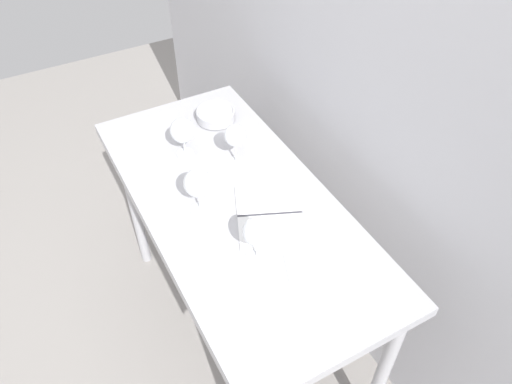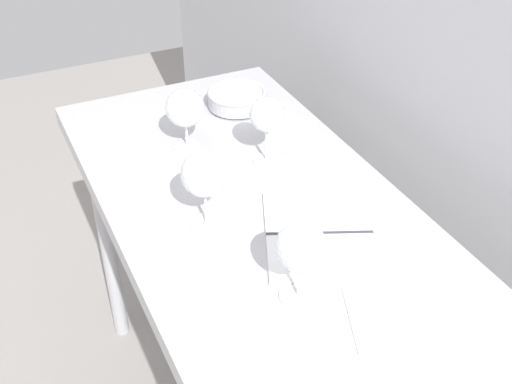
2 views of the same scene
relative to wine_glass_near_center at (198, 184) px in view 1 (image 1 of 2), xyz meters
The scene contains 10 objects.
ground_plane 1.04m from the wine_glass_near_center, 84.60° to the left, with size 6.00×6.00×0.00m, color gray.
back_wall 0.68m from the wine_glass_near_center, 88.81° to the left, with size 3.80×0.04×2.60m, color #BCBCC1.
steel_counter 0.27m from the wine_glass_near_center, 84.35° to the left, with size 1.40×0.65×0.90m.
wine_glass_near_center is the anchor object (origin of this frame).
wine_glass_far_left 0.29m from the wine_glass_near_center, 126.65° to the left, with size 0.09×0.09×0.18m.
wine_glass_near_right 0.29m from the wine_glass_near_center, 14.79° to the left, with size 0.09×0.09×0.17m.
wine_glass_near_left 0.33m from the wine_glass_near_center, 166.81° to the left, with size 0.10×0.10×0.17m.
open_notebook 0.28m from the wine_glass_near_center, 54.98° to the left, with size 0.37×0.33×0.01m.
tasting_sheet_upper 0.51m from the wine_glass_near_center, 31.59° to the left, with size 0.18×0.28×0.00m, color white.
tasting_bowl 0.55m from the wine_glass_near_center, 148.85° to the left, with size 0.17×0.17×0.05m.
Camera 1 is at (1.15, -0.55, 2.17)m, focal length 34.70 mm.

